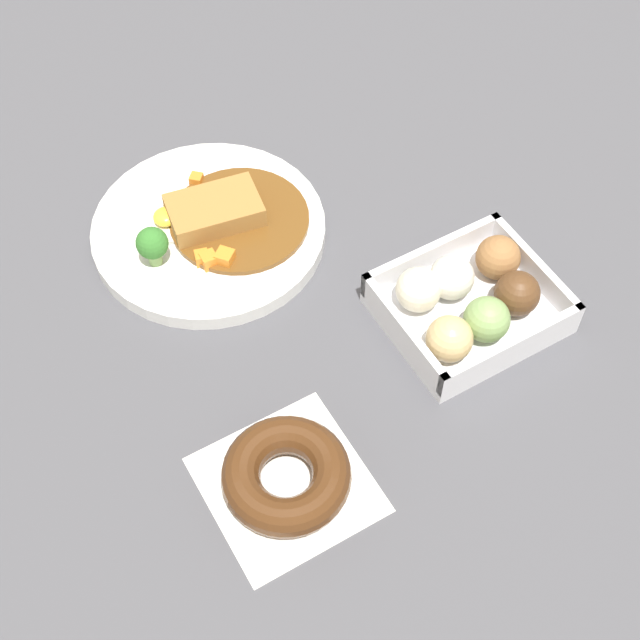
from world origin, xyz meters
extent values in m
plane|color=#4C4C51|center=(0.00, 0.00, 0.00)|extent=(1.60, 1.60, 0.00)
cylinder|color=white|center=(-0.08, 0.14, 0.01)|extent=(0.25, 0.25, 0.02)
cylinder|color=brown|center=(-0.05, 0.12, 0.02)|extent=(0.15, 0.15, 0.01)
cube|color=#A87538|center=(-0.07, 0.14, 0.04)|extent=(0.11, 0.08, 0.02)
cylinder|color=white|center=(-0.12, 0.16, 0.02)|extent=(0.06, 0.06, 0.00)
ellipsoid|color=yellow|center=(-0.12, 0.16, 0.03)|extent=(0.03, 0.03, 0.01)
cylinder|color=#8CB766|center=(-0.15, 0.12, 0.03)|extent=(0.01, 0.01, 0.02)
sphere|color=#387A2D|center=(-0.15, 0.12, 0.05)|extent=(0.03, 0.03, 0.03)
cube|color=orange|center=(-0.09, 0.08, 0.03)|extent=(0.02, 0.02, 0.02)
cube|color=orange|center=(-0.10, 0.09, 0.03)|extent=(0.02, 0.02, 0.02)
cube|color=orange|center=(-0.06, 0.20, 0.02)|extent=(0.02, 0.02, 0.01)
cube|color=orange|center=(-0.11, 0.09, 0.03)|extent=(0.02, 0.02, 0.01)
cube|color=white|center=(0.10, -0.09, 0.01)|extent=(0.17, 0.14, 0.01)
cube|color=white|center=(0.02, -0.09, 0.03)|extent=(0.01, 0.14, 0.03)
cube|color=white|center=(0.18, -0.09, 0.03)|extent=(0.01, 0.14, 0.03)
cube|color=white|center=(0.10, -0.16, 0.03)|extent=(0.17, 0.01, 0.03)
cube|color=white|center=(0.10, -0.02, 0.03)|extent=(0.17, 0.01, 0.03)
sphere|color=#DBB77A|center=(0.05, -0.12, 0.04)|extent=(0.05, 0.05, 0.05)
sphere|color=#84A860|center=(0.10, -0.12, 0.04)|extent=(0.05, 0.05, 0.05)
sphere|color=brown|center=(0.14, -0.11, 0.04)|extent=(0.05, 0.05, 0.05)
sphere|color=#EFE5C6|center=(0.06, -0.06, 0.04)|extent=(0.05, 0.05, 0.05)
sphere|color=silver|center=(0.10, -0.06, 0.04)|extent=(0.05, 0.05, 0.05)
sphere|color=#9E6B3D|center=(0.15, -0.07, 0.04)|extent=(0.05, 0.05, 0.05)
cube|color=white|center=(-0.15, -0.16, 0.00)|extent=(0.14, 0.14, 0.00)
torus|color=#4C2B14|center=(-0.15, -0.16, 0.02)|extent=(0.12, 0.12, 0.04)
camera|label=1|loc=(-0.31, -0.49, 0.75)|focal=51.17mm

